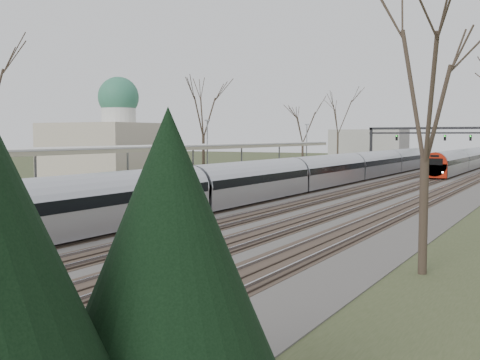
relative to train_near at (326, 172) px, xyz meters
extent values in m
cube|color=#474442|center=(2.50, 8.69, -1.43)|extent=(24.00, 160.00, 0.10)
cube|color=#4C3828|center=(-3.50, 8.69, -1.39)|extent=(2.60, 160.00, 0.06)
cube|color=gray|center=(-4.22, 8.69, -1.32)|extent=(0.07, 160.00, 0.12)
cube|color=gray|center=(-2.78, 8.69, -1.32)|extent=(0.07, 160.00, 0.12)
cube|color=#4C3828|center=(0.00, 8.69, -1.39)|extent=(2.60, 160.00, 0.06)
cube|color=gray|center=(-0.72, 8.69, -1.32)|extent=(0.07, 160.00, 0.12)
cube|color=gray|center=(0.72, 8.69, -1.32)|extent=(0.07, 160.00, 0.12)
cube|color=#4C3828|center=(3.50, 8.69, -1.39)|extent=(2.60, 160.00, 0.06)
cube|color=gray|center=(2.78, 8.69, -1.32)|extent=(0.07, 160.00, 0.12)
cube|color=gray|center=(4.22, 8.69, -1.32)|extent=(0.07, 160.00, 0.12)
cube|color=#4C3828|center=(7.00, 8.69, -1.39)|extent=(2.60, 160.00, 0.06)
cube|color=gray|center=(6.28, 8.69, -1.32)|extent=(0.07, 160.00, 0.12)
cube|color=gray|center=(7.72, 8.69, -1.32)|extent=(0.07, 160.00, 0.12)
cube|color=#4C3828|center=(10.50, 8.69, -1.39)|extent=(2.60, 160.00, 0.06)
cube|color=gray|center=(9.78, 8.69, -1.32)|extent=(0.07, 160.00, 0.12)
cube|color=gray|center=(11.22, 8.69, -1.32)|extent=(0.07, 160.00, 0.12)
cube|color=#9E9B93|center=(-6.55, -8.81, -0.98)|extent=(3.50, 69.00, 1.00)
cylinder|color=slate|center=(-6.55, -28.31, 1.02)|extent=(0.14, 0.14, 3.00)
cylinder|color=slate|center=(-6.55, -20.31, 1.02)|extent=(0.14, 0.14, 3.00)
cylinder|color=slate|center=(-6.55, -12.31, 1.02)|extent=(0.14, 0.14, 3.00)
cylinder|color=slate|center=(-6.55, -4.31, 1.02)|extent=(0.14, 0.14, 3.00)
cylinder|color=slate|center=(-6.55, 3.69, 1.02)|extent=(0.14, 0.14, 3.00)
cube|color=silver|center=(-6.55, -13.31, 2.57)|extent=(4.10, 50.00, 0.12)
cube|color=#BCB592|center=(-6.55, -13.31, 2.40)|extent=(4.10, 50.00, 0.25)
cube|color=beige|center=(-19.50, -8.31, 1.52)|extent=(10.00, 8.00, 6.00)
cylinder|color=silver|center=(-17.50, -8.31, 5.72)|extent=(3.20, 3.20, 2.50)
sphere|color=#29684D|center=(-17.50, -8.31, 6.92)|extent=(3.80, 3.80, 3.80)
cube|color=black|center=(-7.50, 38.69, 1.52)|extent=(0.35, 0.35, 6.00)
cube|color=black|center=(2.75, 38.69, 4.42)|extent=(21.00, 0.35, 0.35)
cube|color=black|center=(2.75, 38.69, 3.72)|extent=(21.00, 0.25, 0.25)
cube|color=black|center=(-3.50, 38.49, 3.02)|extent=(0.32, 0.22, 0.85)
sphere|color=#0CFF19|center=(-3.50, 38.35, 3.27)|extent=(0.16, 0.16, 0.16)
cube|color=black|center=(0.00, 38.49, 3.02)|extent=(0.32, 0.22, 0.85)
sphere|color=#0CFF19|center=(0.00, 38.35, 3.27)|extent=(0.16, 0.16, 0.16)
cube|color=black|center=(3.50, 38.49, 3.02)|extent=(0.32, 0.22, 0.85)
sphere|color=#0CFF19|center=(3.50, 38.35, 3.27)|extent=(0.16, 0.16, 0.16)
cube|color=black|center=(7.00, 38.49, 3.02)|extent=(0.32, 0.22, 0.85)
sphere|color=#0CFF19|center=(7.00, 38.35, 3.27)|extent=(0.16, 0.16, 0.16)
cone|color=black|center=(15.30, -45.81, 1.32)|extent=(4.00, 4.00, 4.80)
cylinder|color=#2D231C|center=(-14.50, 1.69, 1.00)|extent=(0.30, 0.30, 4.95)
cylinder|color=#2D231C|center=(15.50, -31.31, 0.55)|extent=(0.30, 0.30, 4.05)
cube|color=#B1B4BC|center=(0.00, 0.24, -0.38)|extent=(2.55, 75.00, 1.60)
cylinder|color=#B1B4BC|center=(0.00, 0.24, 0.27)|extent=(2.60, 74.70, 2.60)
cube|color=black|center=(0.00, 0.24, 0.37)|extent=(2.62, 74.40, 0.55)
cube|color=black|center=(0.00, 0.24, -1.30)|extent=(1.80, 74.00, 0.35)
cube|color=#B1B4BC|center=(7.00, 43.79, -0.38)|extent=(2.55, 60.00, 1.60)
cylinder|color=#B1B4BC|center=(7.00, 43.79, 0.27)|extent=(2.60, 59.70, 2.60)
cube|color=black|center=(7.00, 43.79, 0.37)|extent=(2.62, 59.40, 0.55)
cube|color=#9E1A09|center=(7.00, 13.89, -0.43)|extent=(2.55, 0.50, 1.50)
cylinder|color=#9E1A09|center=(7.00, 13.94, 0.27)|extent=(2.60, 0.60, 2.60)
cube|color=black|center=(7.00, 13.67, 0.57)|extent=(1.70, 0.12, 0.70)
sphere|color=white|center=(6.15, 13.69, -0.53)|extent=(0.22, 0.22, 0.22)
sphere|color=white|center=(7.85, 13.69, -0.53)|extent=(0.22, 0.22, 0.22)
cube|color=black|center=(7.00, 43.79, -1.30)|extent=(1.80, 59.00, 0.35)
cylinder|color=black|center=(1.75, -37.28, 0.52)|extent=(0.16, 0.16, 4.00)
cube|color=black|center=(1.75, -37.43, 2.12)|extent=(0.35, 0.22, 1.00)
camera|label=1|loc=(19.93, -52.22, 3.34)|focal=45.00mm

